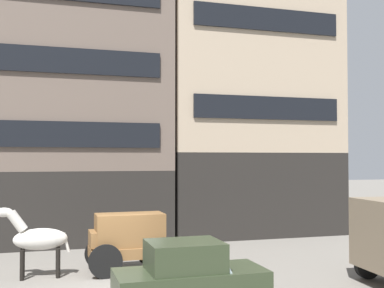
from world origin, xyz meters
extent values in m
plane|color=slate|center=(0.00, 0.00, 0.00)|extent=(120.00, 120.00, 0.00)
cube|color=black|center=(-1.15, 9.27, 1.65)|extent=(9.16, 5.78, 3.31)
cube|color=#66564C|center=(-1.15, 9.27, 9.61)|extent=(9.16, 5.78, 12.59)
cube|color=black|center=(-1.15, 6.32, 4.88)|extent=(7.69, 0.12, 1.10)
cube|color=black|center=(-1.15, 6.32, 8.03)|extent=(7.69, 0.12, 1.10)
cube|color=black|center=(8.02, 9.27, 2.07)|extent=(8.89, 5.78, 4.14)
cube|color=tan|center=(8.02, 9.27, 8.43)|extent=(8.89, 5.78, 8.57)
cube|color=black|center=(8.02, 6.32, 6.29)|extent=(7.47, 0.12, 1.10)
cube|color=black|center=(8.02, 6.32, 10.57)|extent=(7.47, 0.12, 1.10)
cube|color=brown|center=(0.64, 1.71, 0.70)|extent=(2.72, 1.34, 0.36)
cube|color=brown|center=(0.64, 1.71, 1.43)|extent=(2.31, 1.14, 1.10)
cube|color=brown|center=(-0.51, 1.69, 1.18)|extent=(0.42, 1.05, 0.50)
cylinder|color=black|center=(-0.25, 0.98, 0.55)|extent=(1.10, 0.10, 1.10)
cylinder|color=black|center=(-0.27, 2.40, 0.55)|extent=(1.10, 0.10, 1.10)
cylinder|color=black|center=(1.55, 1.01, 0.55)|extent=(1.10, 0.10, 1.10)
cylinder|color=black|center=(1.53, 2.43, 0.55)|extent=(1.10, 0.10, 1.10)
ellipsoid|color=beige|center=(-2.26, 1.71, 1.25)|extent=(1.71, 0.62, 0.70)
cylinder|color=beige|center=(-2.98, 1.70, 1.85)|extent=(0.67, 0.33, 0.76)
ellipsoid|color=beige|center=(-3.38, 1.69, 2.15)|extent=(0.56, 0.25, 0.30)
cylinder|color=beige|center=(-1.45, 1.72, 1.10)|extent=(0.27, 0.10, 0.65)
cylinder|color=black|center=(-2.81, 1.52, 0.47)|extent=(0.14, 0.14, 0.95)
cylinder|color=black|center=(-2.81, 1.88, 0.47)|extent=(0.14, 0.14, 0.95)
cylinder|color=black|center=(-1.71, 1.54, 0.47)|extent=(0.14, 0.14, 0.95)
cylinder|color=black|center=(-1.71, 1.90, 0.47)|extent=(0.14, 0.14, 0.95)
cylinder|color=black|center=(7.84, -1.34, 0.42)|extent=(0.85, 0.28, 0.84)
cube|color=#2D3823|center=(1.35, -3.27, 0.73)|extent=(3.71, 1.63, 0.80)
cube|color=#2D3823|center=(1.20, -3.27, 1.48)|extent=(1.81, 1.45, 0.70)
cube|color=silver|center=(2.05, -3.27, 1.35)|extent=(0.34, 1.31, 0.56)
camera|label=1|loc=(-1.93, -14.63, 3.86)|focal=44.83mm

